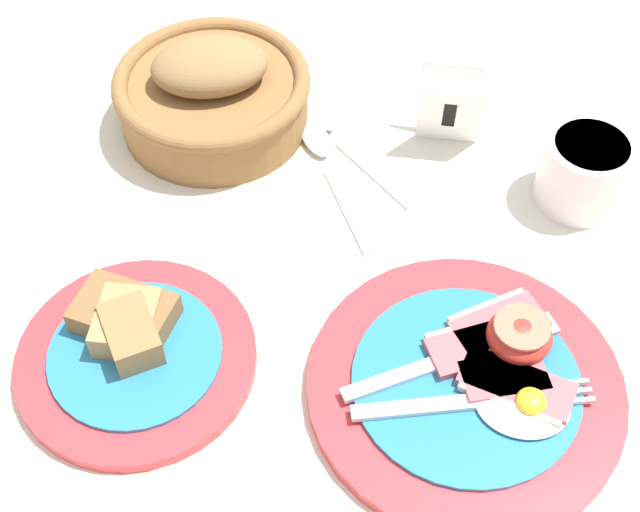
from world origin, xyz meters
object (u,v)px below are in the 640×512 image
(breakfast_plate, at_px, (474,380))
(bread_plate, at_px, (134,347))
(teaspoon_near_cup, at_px, (322,152))
(bread_basket, at_px, (213,93))
(teaspoon_by_saucer, at_px, (328,126))
(number_card, at_px, (450,108))
(sugar_cup, at_px, (585,169))

(breakfast_plate, bearing_deg, bread_plate, -177.26)
(breakfast_plate, bearing_deg, teaspoon_near_cup, 123.59)
(bread_basket, bearing_deg, teaspoon_near_cup, -15.60)
(breakfast_plate, relative_size, teaspoon_near_cup, 1.38)
(breakfast_plate, xyz_separation_m, bread_plate, (-0.27, -0.01, 0.00))
(bread_plate, height_order, teaspoon_by_saucer, bread_plate)
(bread_basket, bearing_deg, number_card, 3.32)
(breakfast_plate, xyz_separation_m, bread_basket, (-0.27, 0.27, 0.03))
(breakfast_plate, bearing_deg, sugar_cup, 68.80)
(teaspoon_by_saucer, bearing_deg, bread_plate, 112.14)
(bread_plate, height_order, teaspoon_near_cup, bread_plate)
(breakfast_plate, height_order, sugar_cup, sugar_cup)
(bread_basket, height_order, teaspoon_by_saucer, bread_basket)
(sugar_cup, bearing_deg, breakfast_plate, -111.20)
(bread_basket, distance_m, teaspoon_by_saucer, 0.12)
(bread_basket, relative_size, teaspoon_by_saucer, 1.25)
(bread_plate, xyz_separation_m, sugar_cup, (0.35, 0.23, 0.02))
(number_card, bearing_deg, bread_plate, -128.88)
(breakfast_plate, distance_m, sugar_cup, 0.24)
(bread_basket, relative_size, number_card, 2.59)
(breakfast_plate, height_order, teaspoon_by_saucer, breakfast_plate)
(sugar_cup, relative_size, bread_basket, 0.42)
(teaspoon_by_saucer, relative_size, teaspoon_near_cup, 0.85)
(sugar_cup, xyz_separation_m, teaspoon_near_cup, (-0.24, 0.02, -0.03))
(bread_basket, relative_size, teaspoon_near_cup, 1.06)
(teaspoon_by_saucer, xyz_separation_m, teaspoon_near_cup, (-0.00, -0.04, 0.00))
(bread_basket, xyz_separation_m, number_card, (0.23, 0.01, -0.00))
(breakfast_plate, xyz_separation_m, teaspoon_by_saucer, (-0.16, 0.27, -0.01))
(number_card, distance_m, teaspoon_near_cup, 0.13)
(bread_plate, bearing_deg, number_card, 51.91)
(number_card, relative_size, teaspoon_by_saucer, 0.48)
(sugar_cup, distance_m, bread_basket, 0.36)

